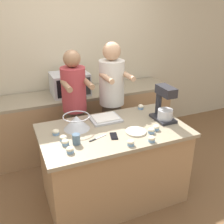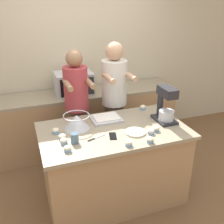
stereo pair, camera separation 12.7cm
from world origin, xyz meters
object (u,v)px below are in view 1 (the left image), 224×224
object	(u,v)px
microwave_oven	(70,84)
cupcake_2	(56,132)
stand_mixer	(164,105)
cell_phone	(114,136)
cupcake_3	(70,150)
mixing_bowl	(77,122)
cupcake_6	(141,107)
cupcake_8	(152,139)
drinking_glass	(76,139)
baking_tray	(105,118)
knife	(97,138)
cupcake_1	(65,142)
cupcake_5	(131,143)
cupcake_4	(63,138)
person_right	(112,103)
cupcake_0	(156,128)
cupcake_7	(151,131)
small_plate	(136,132)
person_left	(75,111)

from	to	relation	value
microwave_oven	cupcake_2	distance (m)	1.22
stand_mixer	cell_phone	xyz separation A→B (m)	(-0.68, -0.15, -0.17)
stand_mixer	cupcake_3	size ratio (longest dim) A/B	5.72
mixing_bowl	stand_mixer	bearing A→B (deg)	-9.73
cupcake_6	cupcake_8	xyz separation A→B (m)	(-0.30, -0.76, 0.00)
drinking_glass	cupcake_6	distance (m)	1.11
baking_tray	knife	world-z (taller)	baking_tray
stand_mixer	cupcake_1	xyz separation A→B (m)	(-1.18, -0.12, -0.15)
drinking_glass	cupcake_5	bearing A→B (deg)	-26.13
cupcake_2	cupcake_4	bearing A→B (deg)	-74.62
person_right	microwave_oven	world-z (taller)	person_right
microwave_oven	cupcake_0	xyz separation A→B (m)	(0.56, -1.44, -0.14)
cupcake_4	cupcake_6	xyz separation A→B (m)	(1.09, 0.41, 0.00)
microwave_oven	cupcake_1	distance (m)	1.43
drinking_glass	cupcake_7	bearing A→B (deg)	-6.67
baking_tray	cupcake_8	distance (m)	0.68
stand_mixer	microwave_oven	world-z (taller)	stand_mixer
knife	cupcake_2	bearing A→B (deg)	146.03
knife	cupcake_6	xyz separation A→B (m)	(0.77, 0.50, 0.03)
stand_mixer	cell_phone	world-z (taller)	stand_mixer
cupcake_6	small_plate	bearing A→B (deg)	-123.14
person_left	person_right	size ratio (longest dim) A/B	0.96
stand_mixer	cupcake_5	world-z (taller)	stand_mixer
mixing_bowl	person_left	bearing A→B (deg)	76.72
mixing_bowl	cupcake_7	bearing A→B (deg)	-30.10
baking_tray	cupcake_6	distance (m)	0.55
microwave_oven	cupcake_5	world-z (taller)	microwave_oven
person_right	mixing_bowl	distance (m)	0.80
cell_phone	cupcake_0	bearing A→B (deg)	-5.77
person_right	cupcake_6	distance (m)	0.40
cupcake_6	cupcake_0	bearing A→B (deg)	-102.43
cupcake_0	cupcake_8	size ratio (longest dim) A/B	1.00
knife	cupcake_3	bearing A→B (deg)	-154.70
stand_mixer	knife	bearing A→B (deg)	-171.86
person_left	cupcake_2	distance (m)	0.66
cupcake_0	cupcake_1	world-z (taller)	same
mixing_bowl	cupcake_2	xyz separation A→B (m)	(-0.24, -0.05, -0.05)
cupcake_4	cupcake_8	distance (m)	0.87
person_left	small_plate	size ratio (longest dim) A/B	7.59
baking_tray	cell_phone	xyz separation A→B (m)	(-0.06, -0.40, -0.01)
drinking_glass	cupcake_6	size ratio (longest dim) A/B	1.45
microwave_oven	cupcake_3	xyz separation A→B (m)	(-0.40, -1.52, -0.14)
cupcake_7	cupcake_5	bearing A→B (deg)	-155.72
person_left	person_right	distance (m)	0.50
cupcake_5	mixing_bowl	bearing A→B (deg)	125.17
person_left	cupcake_5	distance (m)	1.08
cupcake_1	cupcake_6	bearing A→B (deg)	24.57
baking_tray	cupcake_8	xyz separation A→B (m)	(0.24, -0.64, 0.01)
knife	cupcake_6	world-z (taller)	cupcake_6
cupcake_7	cupcake_8	distance (m)	0.18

